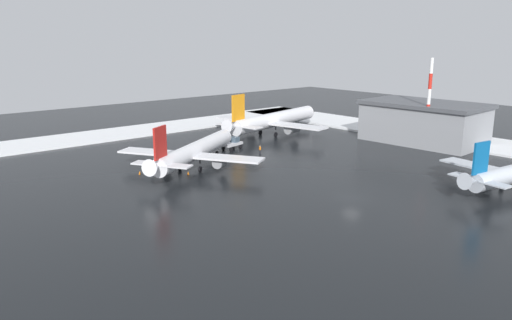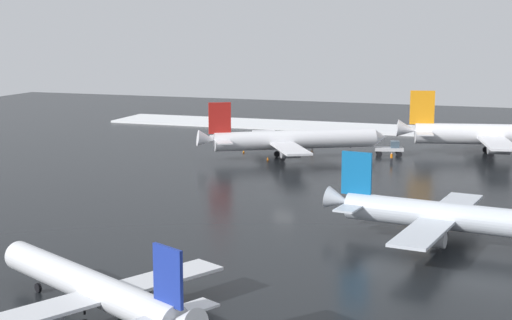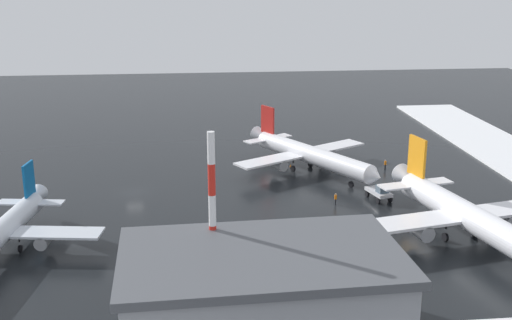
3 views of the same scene
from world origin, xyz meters
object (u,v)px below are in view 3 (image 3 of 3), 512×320
(antenna_mast, at_px, (213,225))
(cargo_hangar, at_px, (261,297))
(traffic_cone_mid_line, at_px, (315,155))
(ground_crew_near_tug, at_px, (385,164))
(airplane_parked_starboard, at_px, (309,154))
(airplane_far_rear, at_px, (473,219))
(pushback_tug, at_px, (380,192))
(traffic_cone_near_nose, at_px, (291,165))
(ground_crew_mid_apron, at_px, (336,198))

(antenna_mast, bearing_deg, cargo_hangar, -54.32)
(traffic_cone_mid_line, bearing_deg, ground_crew_near_tug, -41.35)
(airplane_parked_starboard, bearing_deg, airplane_far_rear, -6.48)
(cargo_hangar, bearing_deg, antenna_mast, 123.41)
(antenna_mast, xyz_separation_m, cargo_hangar, (4.06, -5.65, -4.75))
(airplane_parked_starboard, relative_size, antenna_mast, 1.54)
(airplane_parked_starboard, height_order, traffic_cone_mid_line, airplane_parked_starboard)
(airplane_far_rear, relative_size, cargo_hangar, 1.38)
(pushback_tug, xyz_separation_m, traffic_cone_near_nose, (-10.46, 17.78, -1.01))
(airplane_far_rear, bearing_deg, ground_crew_near_tug, 169.57)
(antenna_mast, bearing_deg, ground_crew_mid_apron, 56.83)
(pushback_tug, xyz_separation_m, cargo_hangar, (-21.56, -35.60, 3.16))
(ground_crew_mid_apron, bearing_deg, traffic_cone_near_nose, 117.86)
(ground_crew_mid_apron, distance_m, traffic_cone_mid_line, 25.19)
(airplane_parked_starboard, bearing_deg, cargo_hangar, -45.82)
(ground_crew_near_tug, height_order, ground_crew_mid_apron, same)
(ground_crew_mid_apron, height_order, antenna_mast, antenna_mast)
(pushback_tug, distance_m, antenna_mast, 40.20)
(ground_crew_near_tug, bearing_deg, ground_crew_mid_apron, -81.17)
(airplane_far_rear, xyz_separation_m, antenna_mast, (-32.04, -12.73, 5.70))
(airplane_parked_starboard, height_order, ground_crew_near_tug, airplane_parked_starboard)
(ground_crew_near_tug, xyz_separation_m, traffic_cone_near_nose, (-15.80, 3.09, -0.70))
(ground_crew_near_tug, relative_size, antenna_mast, 0.09)
(airplane_parked_starboard, distance_m, ground_crew_mid_apron, 16.17)
(pushback_tug, distance_m, cargo_hangar, 41.74)
(traffic_cone_near_nose, bearing_deg, airplane_parked_starboard, -49.28)
(airplane_parked_starboard, distance_m, pushback_tug, 16.74)
(ground_crew_near_tug, height_order, cargo_hangar, cargo_hangar)
(airplane_far_rear, relative_size, traffic_cone_mid_line, 64.15)
(pushback_tug, xyz_separation_m, antenna_mast, (-25.62, -29.95, 7.91))
(pushback_tug, bearing_deg, antenna_mast, -54.72)
(pushback_tug, bearing_deg, traffic_cone_mid_line, 177.72)
(ground_crew_mid_apron, bearing_deg, cargo_hangar, -95.85)
(airplane_far_rear, xyz_separation_m, traffic_cone_mid_line, (-11.44, 41.01, -3.22))
(airplane_far_rear, distance_m, traffic_cone_mid_line, 42.70)
(airplane_parked_starboard, distance_m, cargo_hangar, 52.16)
(ground_crew_near_tug, distance_m, traffic_cone_near_nose, 16.12)
(pushback_tug, relative_size, traffic_cone_near_nose, 9.09)
(ground_crew_mid_apron, relative_size, traffic_cone_near_nose, 3.11)
(ground_crew_near_tug, bearing_deg, airplane_parked_starboard, -133.79)
(cargo_hangar, height_order, traffic_cone_mid_line, cargo_hangar)
(ground_crew_mid_apron, bearing_deg, pushback_tug, 28.06)
(ground_crew_mid_apron, xyz_separation_m, traffic_cone_mid_line, (1.89, 25.11, -0.70))
(airplane_parked_starboard, relative_size, traffic_cone_near_nose, 51.44)
(airplane_far_rear, distance_m, antenna_mast, 34.95)
(pushback_tug, bearing_deg, airplane_parked_starboard, -166.20)
(airplane_parked_starboard, distance_m, ground_crew_near_tug, 13.32)
(ground_crew_near_tug, bearing_deg, airplane_far_rear, -41.79)
(ground_crew_mid_apron, height_order, traffic_cone_near_nose, ground_crew_mid_apron)
(airplane_parked_starboard, xyz_separation_m, cargo_hangar, (-13.75, -50.29, 1.36))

